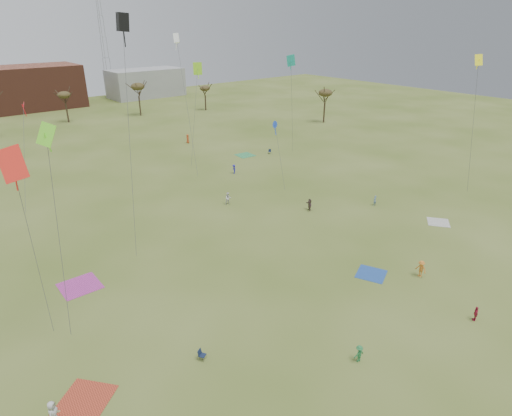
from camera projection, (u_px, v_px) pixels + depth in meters
ground at (339, 302)px, 39.36m from camera, size 260.00×260.00×0.00m
flyer_near_left at (53, 413)px, 27.14m from camera, size 1.04×1.08×1.87m
flyer_near_center at (359, 354)px, 32.29m from camera, size 0.99×0.65×1.45m
spectator_fore_a at (476, 314)px, 36.76m from camera, size 0.87×0.74×1.40m
spectator_fore_b at (55, 412)px, 27.41m from camera, size 0.69×0.84×1.62m
spectator_fore_c at (310, 205)px, 58.13m from camera, size 1.03×1.60×1.65m
flyer_mid_b at (421, 269)px, 43.00m from camera, size 0.71×1.19×1.80m
flyer_mid_c at (375, 200)px, 59.72m from camera, size 0.54×0.36×1.48m
spectator_mid_e at (228, 198)px, 59.99m from camera, size 1.03×0.90×1.78m
flyer_far_b at (188, 139)px, 90.06m from camera, size 0.91×1.08×1.89m
flyer_far_c at (234, 169)px, 72.17m from camera, size 0.83×1.13×1.56m
blanket_red at (85, 400)px, 29.20m from camera, size 4.67×4.67×0.03m
blanket_blue at (371, 274)px, 43.74m from camera, size 3.67×3.67×0.03m
blanket_cream at (438, 222)px, 54.95m from camera, size 3.69×3.69×0.03m
blanket_plum at (80, 286)px, 41.78m from camera, size 3.66×3.66×0.03m
blanket_olive at (245, 155)px, 82.24m from camera, size 3.38×3.38×0.03m
camp_chair_left at (202, 357)px, 32.64m from camera, size 0.70×0.72×0.87m
camp_chair_right at (270, 152)px, 83.10m from camera, size 0.74×0.74×0.87m
kites_aloft at (158, 57)px, 49.15m from camera, size 63.25×39.49×23.71m
tree_line at (44, 107)px, 90.32m from camera, size 117.44×49.32×8.91m
building_brick at (32, 87)px, 124.03m from camera, size 26.00×16.00×12.00m
building_grey at (146, 83)px, 143.77m from camera, size 24.00×12.00×9.00m
radio_tower at (103, 36)px, 136.86m from camera, size 1.51×1.72×41.00m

